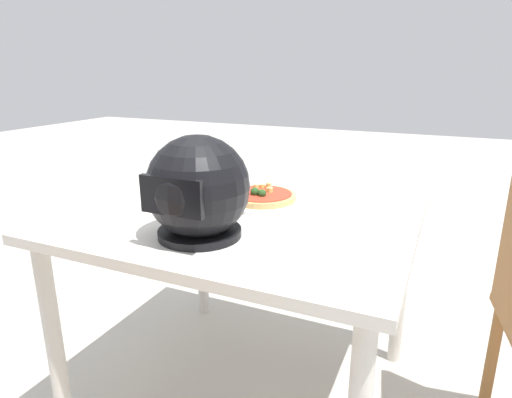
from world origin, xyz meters
TOP-DOWN VIEW (x-y plane):
  - ground_plane at (0.00, 0.00)m, footprint 14.00×14.00m
  - dining_table at (0.00, 0.00)m, footprint 1.01×0.97m
  - pizza_plate at (-0.01, -0.06)m, footprint 0.28×0.28m
  - pizza at (-0.00, -0.06)m, footprint 0.22×0.22m
  - motorcycle_helmet at (0.02, 0.28)m, footprint 0.27×0.27m

SIDE VIEW (x-z plane):
  - ground_plane at x=0.00m, z-range 0.00..0.00m
  - dining_table at x=0.00m, z-range 0.28..0.99m
  - pizza_plate at x=-0.01m, z-range 0.72..0.73m
  - pizza at x=0.00m, z-range 0.72..0.77m
  - motorcycle_helmet at x=0.02m, z-range 0.71..0.98m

